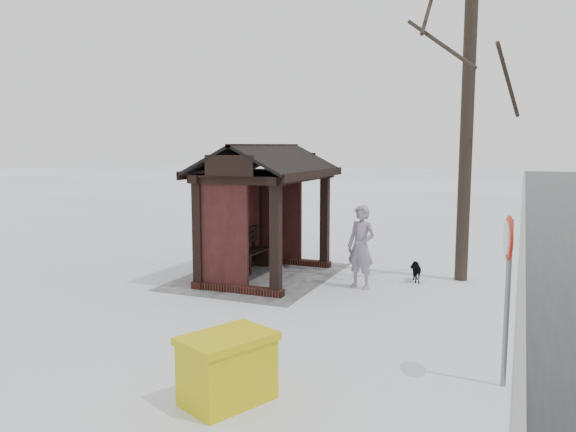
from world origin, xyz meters
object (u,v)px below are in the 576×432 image
object	(u,v)px
dog	(414,270)
tree_near	(472,1)
road_sign	(508,263)
bus_shelter	(260,184)
pedestrian	(361,247)
grit_bin	(227,368)

from	to	relation	value
dog	tree_near	bearing A→B (deg)	9.77
road_sign	bus_shelter	bearing A→B (deg)	-137.18
bus_shelter	road_sign	xyz separation A→B (m)	(4.21, 5.44, -0.56)
tree_near	pedestrian	size ratio (longest dim) A/B	5.01
pedestrian	grit_bin	world-z (taller)	pedestrian
tree_near	road_sign	bearing A→B (deg)	10.73
pedestrian	dog	world-z (taller)	pedestrian
tree_near	pedestrian	distance (m)	5.82
tree_near	dog	size ratio (longest dim) A/B	14.28
dog	pedestrian	bearing A→B (deg)	-154.11
dog	grit_bin	bearing A→B (deg)	-119.39
tree_near	grit_bin	xyz separation A→B (m)	(7.48, -1.94, -5.73)
bus_shelter	dog	xyz separation A→B (m)	(-0.92, 3.40, -1.90)
tree_near	road_sign	world-z (taller)	tree_near
grit_bin	bus_shelter	bearing A→B (deg)	-133.89
pedestrian	road_sign	xyz separation A→B (m)	(4.10, 3.00, 0.70)
pedestrian	road_sign	bearing A→B (deg)	-34.24
pedestrian	grit_bin	distance (m)	5.88
grit_bin	road_sign	xyz separation A→B (m)	(-1.77, 3.02, 1.18)
tree_near	grit_bin	bearing A→B (deg)	-14.54
bus_shelter	tree_near	world-z (taller)	tree_near
dog	road_sign	size ratio (longest dim) A/B	0.29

